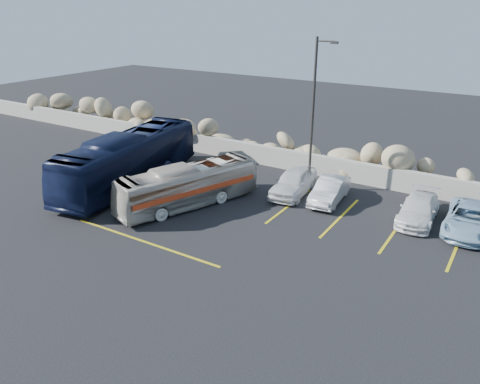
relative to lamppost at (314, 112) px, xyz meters
The scene contains 11 objects.
ground 10.73m from the lamppost, 105.05° to the right, with size 90.00×90.00×0.00m, color black.
seawall 5.14m from the lamppost, 135.63° to the left, with size 60.00×0.40×1.20m, color gray.
riprap_pile 5.40m from the lamppost, 124.63° to the left, with size 54.00×2.80×2.60m, color #9C8366, non-canonical shape.
parking_lines 6.18m from the lamppost, 62.01° to the right, with size 18.16×9.36×0.01m.
lamppost is the anchor object (origin of this frame).
vintage_bus 7.48m from the lamppost, 129.54° to the right, with size 1.76×7.52×2.10m, color beige.
tour_coach 10.40m from the lamppost, 153.09° to the right, with size 2.45×10.46×2.91m, color #0F1634.
car_a 3.78m from the lamppost, 115.95° to the right, with size 1.61×3.99×1.36m, color silver.
car_b 4.10m from the lamppost, 31.00° to the right, with size 1.26×3.62×1.19m, color silver.
car_c 7.06m from the lamppost, ahead, with size 1.57×3.86×1.12m, color silver.
car_d 8.94m from the lamppost, ahead, with size 1.96×4.26×1.18m, color #8FB2CB.
Camera 1 is at (11.97, -12.68, 9.53)m, focal length 35.00 mm.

